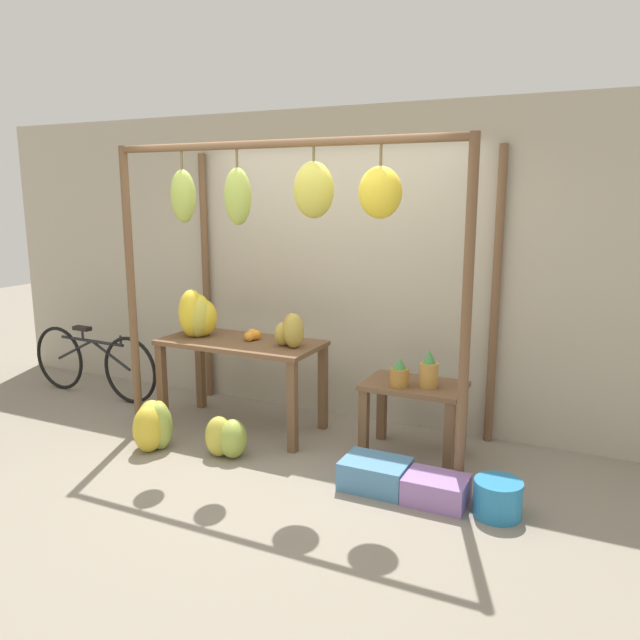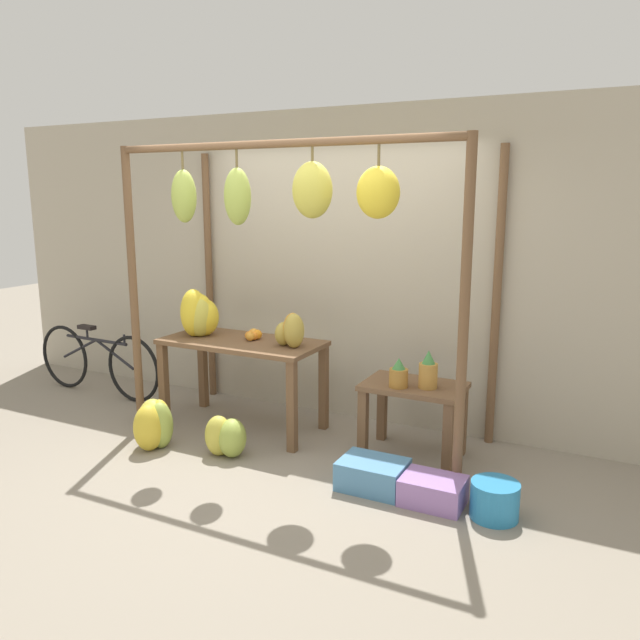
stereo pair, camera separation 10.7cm
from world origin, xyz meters
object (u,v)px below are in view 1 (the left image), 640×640
(blue_bucket, at_px, (498,498))
(parked_bicycle, at_px, (93,362))
(fruit_crate_white, at_px, (375,474))
(pineapple_cluster, at_px, (416,372))
(papaya_pile, at_px, (292,331))
(fruit_crate_purple, at_px, (436,490))
(banana_pile_ground_right, at_px, (227,438))
(banana_pile_on_table, at_px, (197,315))
(banana_pile_ground_left, at_px, (154,426))
(orange_pile, at_px, (252,335))

(blue_bucket, relative_size, parked_bicycle, 0.19)
(fruit_crate_white, relative_size, blue_bucket, 1.49)
(pineapple_cluster, height_order, papaya_pile, papaya_pile)
(papaya_pile, xyz_separation_m, fruit_crate_purple, (1.42, -0.61, -0.84))
(banana_pile_ground_right, bearing_deg, pineapple_cluster, 23.74)
(pineapple_cluster, distance_m, fruit_crate_purple, 0.94)
(banana_pile_on_table, height_order, banana_pile_ground_right, banana_pile_on_table)
(banana_pile_ground_left, bearing_deg, fruit_crate_purple, 2.43)
(fruit_crate_white, distance_m, papaya_pile, 1.41)
(banana_pile_ground_right, distance_m, papaya_pile, 1.01)
(pineapple_cluster, distance_m, banana_pile_ground_left, 2.17)
(pineapple_cluster, distance_m, fruit_crate_white, 0.85)
(banana_pile_ground_left, xyz_separation_m, fruit_crate_white, (1.88, 0.13, -0.09))
(banana_pile_on_table, xyz_separation_m, blue_bucket, (2.78, -0.60, -0.87))
(banana_pile_ground_left, distance_m, fruit_crate_purple, 2.33)
(banana_pile_ground_left, relative_size, papaya_pile, 1.34)
(banana_pile_ground_right, bearing_deg, banana_pile_ground_left, -169.18)
(banana_pile_ground_right, bearing_deg, fruit_crate_white, 0.34)
(banana_pile_ground_left, bearing_deg, banana_pile_on_table, 93.73)
(orange_pile, relative_size, pineapple_cluster, 0.47)
(pineapple_cluster, xyz_separation_m, fruit_crate_white, (-0.10, -0.59, -0.61))
(pineapple_cluster, distance_m, blue_bucket, 1.14)
(papaya_pile, bearing_deg, banana_pile_ground_left, -141.93)
(banana_pile_ground_left, distance_m, fruit_crate_white, 1.89)
(banana_pile_ground_right, bearing_deg, blue_bucket, -0.54)
(orange_pile, distance_m, parked_bicycle, 2.00)
(parked_bicycle, relative_size, papaya_pile, 5.12)
(banana_pile_on_table, relative_size, orange_pile, 2.57)
(banana_pile_on_table, xyz_separation_m, fruit_crate_purple, (2.37, -0.60, -0.90))
(parked_bicycle, relative_size, fruit_crate_purple, 4.04)
(orange_pile, height_order, parked_bicycle, orange_pile)
(fruit_crate_white, height_order, fruit_crate_purple, fruit_crate_white)
(banana_pile_on_table, height_order, fruit_crate_white, banana_pile_on_table)
(orange_pile, relative_size, blue_bucket, 0.53)
(banana_pile_on_table, height_order, papaya_pile, banana_pile_on_table)
(blue_bucket, bearing_deg, pineapple_cluster, 140.81)
(banana_pile_ground_right, bearing_deg, parked_bicycle, 161.56)
(banana_pile_ground_right, bearing_deg, fruit_crate_purple, -0.71)
(banana_pile_ground_left, distance_m, parked_bicycle, 1.69)
(fruit_crate_white, bearing_deg, orange_pile, 154.88)
(banana_pile_ground_left, xyz_separation_m, parked_bicycle, (-1.47, 0.82, 0.16))
(banana_pile_ground_left, height_order, banana_pile_ground_right, banana_pile_ground_left)
(banana_pile_ground_right, height_order, fruit_crate_white, banana_pile_ground_right)
(banana_pile_on_table, distance_m, banana_pile_ground_right, 1.21)
(blue_bucket, xyz_separation_m, papaya_pile, (-1.83, 0.61, 0.81))
(orange_pile, xyz_separation_m, banana_pile_ground_right, (0.16, -0.67, -0.68))
(fruit_crate_white, height_order, parked_bicycle, parked_bicycle)
(banana_pile_on_table, distance_m, blue_bucket, 2.97)
(pineapple_cluster, height_order, banana_pile_ground_right, pineapple_cluster)
(pineapple_cluster, relative_size, banana_pile_ground_left, 0.80)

